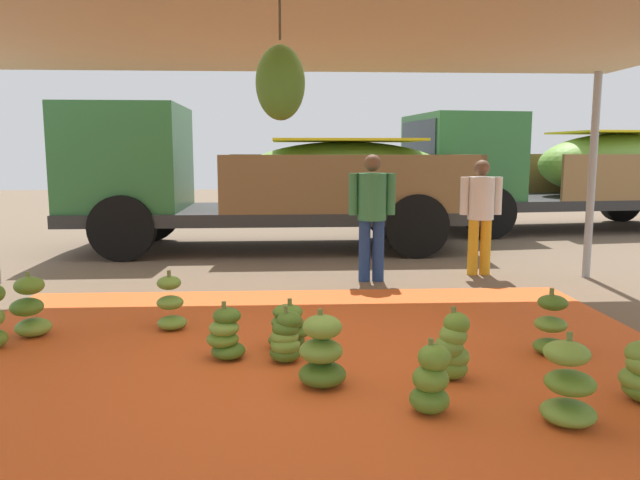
{
  "coord_description": "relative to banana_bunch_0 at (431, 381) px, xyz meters",
  "views": [
    {
      "loc": [
        -0.13,
        -4.45,
        1.64
      ],
      "look_at": [
        0.15,
        1.02,
        0.85
      ],
      "focal_mm": 34.38,
      "sensor_mm": 36.0,
      "label": 1
    }
  ],
  "objects": [
    {
      "name": "ground_plane",
      "position": [
        -0.75,
        3.82,
        -0.22
      ],
      "size": [
        40.0,
        40.0,
        0.0
      ],
      "primitive_type": "plane",
      "color": "brown"
    },
    {
      "name": "tarp_orange",
      "position": [
        -0.75,
        0.82,
        -0.21
      ],
      "size": [
        6.13,
        5.36,
        0.01
      ],
      "primitive_type": "cube",
      "color": "#E05B23",
      "rests_on": "ground"
    },
    {
      "name": "tent_canopy",
      "position": [
        -0.76,
        0.73,
        2.41
      ],
      "size": [
        8.0,
        7.0,
        2.71
      ],
      "color": "#9EA0A5",
      "rests_on": "ground"
    },
    {
      "name": "banana_bunch_0",
      "position": [
        0.0,
        0.0,
        0.0
      ],
      "size": [
        0.35,
        0.35,
        0.48
      ],
      "color": "#518428",
      "rests_on": "tarp_orange"
    },
    {
      "name": "banana_bunch_3",
      "position": [
        -1.98,
        1.96,
        0.02
      ],
      "size": [
        0.36,
        0.37,
        0.55
      ],
      "color": "#6B9E38",
      "rests_on": "tarp_orange"
    },
    {
      "name": "banana_bunch_5",
      "position": [
        1.24,
        1.07,
        0.02
      ],
      "size": [
        0.34,
        0.34,
        0.55
      ],
      "color": "#518428",
      "rests_on": "tarp_orange"
    },
    {
      "name": "banana_bunch_6",
      "position": [
        -3.18,
        1.78,
        0.04
      ],
      "size": [
        0.45,
        0.45,
        0.59
      ],
      "color": "#75A83D",
      "rests_on": "tarp_orange"
    },
    {
      "name": "banana_bunch_7",
      "position": [
        -1.39,
        1.1,
        -0.02
      ],
      "size": [
        0.4,
        0.37,
        0.46
      ],
      "color": "#477523",
      "rests_on": "tarp_orange"
    },
    {
      "name": "banana_bunch_8",
      "position": [
        -0.89,
        1.35,
        -0.04
      ],
      "size": [
        0.48,
        0.44,
        0.42
      ],
      "color": "#477523",
      "rests_on": "tarp_orange"
    },
    {
      "name": "banana_bunch_9",
      "position": [
        0.78,
        -0.21,
        0.03
      ],
      "size": [
        0.44,
        0.42,
        0.57
      ],
      "color": "#6B9E38",
      "rests_on": "tarp_orange"
    },
    {
      "name": "banana_bunch_10",
      "position": [
        0.29,
        0.56,
        0.03
      ],
      "size": [
        0.33,
        0.33,
        0.54
      ],
      "color": "#60932D",
      "rests_on": "tarp_orange"
    },
    {
      "name": "banana_bunch_11",
      "position": [
        -0.91,
        1.01,
        -0.02
      ],
      "size": [
        0.33,
        0.33,
        0.45
      ],
      "color": "#477523",
      "rests_on": "tarp_orange"
    },
    {
      "name": "banana_bunch_12",
      "position": [
        -0.66,
        0.49,
        0.03
      ],
      "size": [
        0.43,
        0.43,
        0.55
      ],
      "color": "#477523",
      "rests_on": "tarp_orange"
    },
    {
      "name": "cargo_truck_main",
      "position": [
        -1.39,
        6.82,
        1.0
      ],
      "size": [
        6.68,
        2.51,
        2.4
      ],
      "color": "#2D2D2D",
      "rests_on": "ground"
    },
    {
      "name": "cargo_truck_far",
      "position": [
        4.87,
        9.16,
        1.05
      ],
      "size": [
        6.81,
        3.28,
        2.4
      ],
      "color": "#2D2D2D",
      "rests_on": "ground"
    },
    {
      "name": "worker_0",
      "position": [
        0.17,
        4.04,
        0.72
      ],
      "size": [
        0.59,
        0.36,
        1.61
      ],
      "color": "navy",
      "rests_on": "ground"
    },
    {
      "name": "worker_1",
      "position": [
        1.68,
        4.37,
        0.68
      ],
      "size": [
        0.56,
        0.34,
        1.54
      ],
      "color": "orange",
      "rests_on": "ground"
    }
  ]
}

